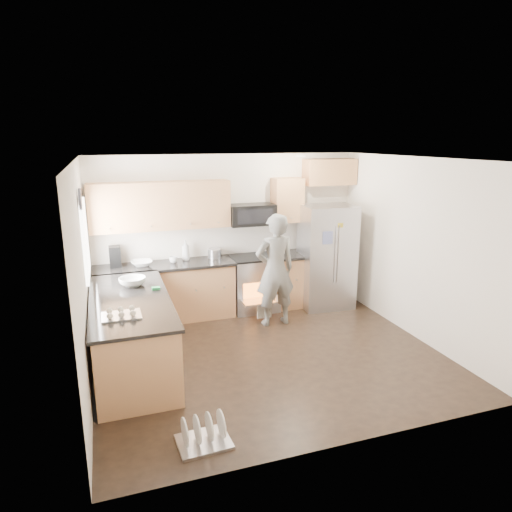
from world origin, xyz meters
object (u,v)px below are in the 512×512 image
object	(u,v)px
stove_range	(254,271)
person	(275,270)
dish_rack	(204,436)
refrigerator	(327,257)

from	to	relation	value
stove_range	person	size ratio (longest dim) A/B	1.02
stove_range	dish_rack	bearing A→B (deg)	-116.05
refrigerator	person	xyz separation A→B (m)	(-1.13, -0.48, -0.00)
stove_range	dish_rack	distance (m)	3.66
stove_range	refrigerator	xyz separation A→B (m)	(1.24, -0.24, 0.20)
refrigerator	stove_range	bearing A→B (deg)	173.25
dish_rack	refrigerator	bearing A→B (deg)	46.75
stove_range	refrigerator	bearing A→B (deg)	-11.11
stove_range	refrigerator	size ratio (longest dim) A/B	1.02
refrigerator	person	world-z (taller)	refrigerator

